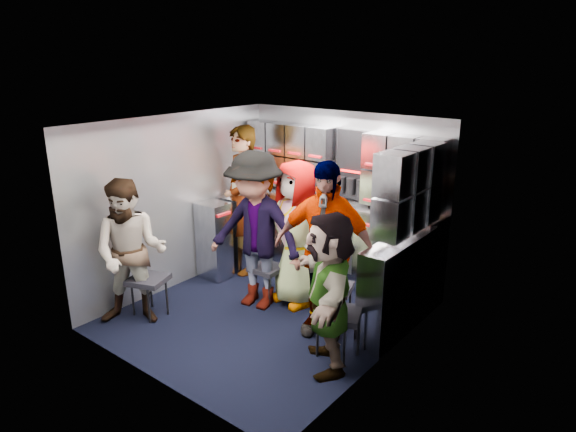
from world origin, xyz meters
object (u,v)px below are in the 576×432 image
Objects in this scene: attendant_arc_b at (255,231)px; attendant_arc_e at (329,292)px; jump_seat_near_left at (148,281)px; jump_seat_mid_right at (333,290)px; attendant_standing at (242,201)px; jump_seat_near_right at (339,316)px; attendant_arc_a at (131,253)px; attendant_arc_d at (324,250)px; attendant_arc_c at (296,234)px; jump_seat_center at (306,267)px; jump_seat_mid_left at (267,270)px.

attendant_arc_b reaches higher than attendant_arc_e.
jump_seat_mid_right is (1.68, 1.07, -0.00)m from jump_seat_near_left.
attendant_standing reaches higher than jump_seat_mid_right.
attendant_arc_b is (-1.30, 0.31, 0.47)m from jump_seat_near_right.
attendant_arc_b is at bearing -10.25° from attendant_standing.
attendant_arc_d is at bearing -6.06° from attendant_arc_a.
jump_seat_near_right is at bearing -17.93° from attendant_arc_a.
jump_seat_near_left is at bearing -117.95° from attendant_arc_c.
jump_seat_mid_right is at bearing 128.40° from jump_seat_near_right.
jump_seat_center is 1.31m from jump_seat_near_right.
attendant_arc_b is at bearing -90.00° from jump_seat_mid_left.
attendant_arc_d is 0.63m from attendant_arc_e.
jump_seat_near_left is 1.70m from attendant_arc_c.
jump_seat_center is 0.72m from jump_seat_mid_right.
jump_seat_mid_left is 0.97× the size of jump_seat_center.
attendant_arc_c reaches higher than attendant_arc_e.
attendant_arc_e is at bearing -67.03° from attendant_arc_d.
attendant_arc_e is (0.38, -0.66, 0.35)m from jump_seat_mid_right.
attendant_arc_b is at bearing -151.97° from attendant_arc_e.
jump_seat_mid_right is at bearing -4.17° from attendant_arc_c.
attendant_arc_e is (0.38, -0.48, -0.16)m from attendant_arc_d.
jump_seat_mid_right is 0.32× the size of attendant_arc_e.
attendant_arc_b is 0.93m from attendant_arc_d.
jump_seat_near_left is at bearing -147.51° from jump_seat_mid_right.
jump_seat_near_right is (1.00, -0.84, 0.05)m from jump_seat_center.
attendant_standing reaches higher than jump_seat_near_left.
attendant_arc_c is 0.73m from attendant_arc_d.
attendant_arc_c is 0.92× the size of attendant_arc_d.
attendant_arc_d is (-0.38, 0.30, 0.48)m from jump_seat_near_right.
attendant_standing is (-1.10, 0.11, 0.59)m from jump_seat_center.
jump_seat_mid_right is (0.93, -0.02, 0.03)m from jump_seat_mid_left.
attendant_arc_a reaches higher than jump_seat_near_left.
jump_seat_mid_left is at bearing -130.87° from jump_seat_center.
jump_seat_near_left is 0.31× the size of attendant_arc_a.
attendant_standing is 1.73m from attendant_arc_a.
jump_seat_mid_right is at bearing 13.05° from attendant_standing.
attendant_arc_a is 2.00m from attendant_arc_d.
attendant_arc_b reaches higher than jump_seat_near_right.
attendant_standing reaches higher than jump_seat_mid_left.
jump_seat_center is at bearing 123.62° from attendant_arc_d.
attendant_arc_d is (1.72, -0.65, -0.06)m from attendant_standing.
jump_seat_mid_right is at bearing -30.13° from jump_seat_center.
attendant_arc_b reaches higher than jump_seat_mid_left.
jump_seat_center is at bearing 49.13° from jump_seat_mid_left.
attendant_arc_d reaches higher than jump_seat_center.
jump_seat_mid_right is 2.13m from attendant_arc_a.
jump_seat_center is 0.29× the size of attendant_arc_e.
jump_seat_center is at bearing 149.87° from jump_seat_mid_right.
jump_seat_mid_right is at bearing 74.57° from attendant_arc_d.
attendant_arc_a is at bearing -133.47° from attendant_arc_b.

